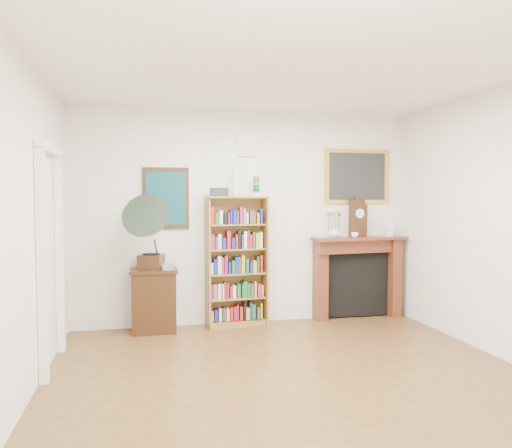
{
  "coord_description": "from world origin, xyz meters",
  "views": [
    {
      "loc": [
        -1.31,
        -3.95,
        1.65
      ],
      "look_at": [
        -0.07,
        1.6,
        1.36
      ],
      "focal_mm": 35.0,
      "sensor_mm": 36.0,
      "label": 1
    }
  ],
  "objects": [
    {
      "name": "room",
      "position": [
        0.0,
        0.0,
        1.4
      ],
      "size": [
        4.51,
        5.01,
        2.81
      ],
      "color": "#533019",
      "rests_on": "ground"
    },
    {
      "name": "door_casing",
      "position": [
        -2.21,
        1.2,
        1.26
      ],
      "size": [
        0.08,
        1.02,
        2.17
      ],
      "color": "white",
      "rests_on": "left_wall"
    },
    {
      "name": "teal_poster",
      "position": [
        -1.05,
        2.48,
        1.65
      ],
      "size": [
        0.58,
        0.04,
        0.78
      ],
      "color": "black",
      "rests_on": "back_wall"
    },
    {
      "name": "small_picture",
      "position": [
        0.0,
        2.48,
        2.35
      ],
      "size": [
        0.26,
        0.04,
        0.3
      ],
      "color": "white",
      "rests_on": "back_wall"
    },
    {
      "name": "gilt_painting",
      "position": [
        1.55,
        2.48,
        1.95
      ],
      "size": [
        0.95,
        0.04,
        0.75
      ],
      "color": "gold",
      "rests_on": "back_wall"
    },
    {
      "name": "bookshelf",
      "position": [
        -0.16,
        2.34,
        0.93
      ],
      "size": [
        0.79,
        0.34,
        1.93
      ],
      "rotation": [
        0.0,
        0.0,
        0.1
      ],
      "color": "brown",
      "rests_on": "floor"
    },
    {
      "name": "side_cabinet",
      "position": [
        -1.21,
        2.27,
        0.39
      ],
      "size": [
        0.58,
        0.43,
        0.78
      ],
      "primitive_type": "cube",
      "rotation": [
        0.0,
        0.0,
        -0.02
      ],
      "color": "black",
      "rests_on": "floor"
    },
    {
      "name": "fireplace",
      "position": [
        1.53,
        2.4,
        0.66
      ],
      "size": [
        1.35,
        0.44,
        1.12
      ],
      "rotation": [
        0.0,
        0.0,
        0.1
      ],
      "color": "#4F2812",
      "rests_on": "floor"
    },
    {
      "name": "gramophone",
      "position": [
        -1.24,
        2.16,
        1.3
      ],
      "size": [
        0.74,
        0.83,
        0.92
      ],
      "rotation": [
        0.0,
        0.0,
        -0.3
      ],
      "color": "black",
      "rests_on": "side_cabinet"
    },
    {
      "name": "cd_stack",
      "position": [
        -1.04,
        2.14,
        0.82
      ],
      "size": [
        0.15,
        0.15,
        0.08
      ],
      "primitive_type": "cube",
      "rotation": [
        0.0,
        0.0,
        -0.24
      ],
      "color": "#A5A7B1",
      "rests_on": "side_cabinet"
    },
    {
      "name": "mantel_clock",
      "position": [
        1.53,
        2.39,
        1.37
      ],
      "size": [
        0.23,
        0.15,
        0.51
      ],
      "rotation": [
        0.0,
        0.0,
        0.13
      ],
      "color": "black",
      "rests_on": "fireplace"
    },
    {
      "name": "flower_vase",
      "position": [
        1.16,
        2.34,
        1.2
      ],
      "size": [
        0.18,
        0.18,
        0.15
      ],
      "primitive_type": "imported",
      "rotation": [
        0.0,
        0.0,
        -0.3
      ],
      "color": "white",
      "rests_on": "fireplace"
    },
    {
      "name": "teacup",
      "position": [
        1.43,
        2.25,
        1.16
      ],
      "size": [
        0.1,
        0.1,
        0.07
      ],
      "primitive_type": "imported",
      "rotation": [
        0.0,
        0.0,
        -0.08
      ],
      "color": "white",
      "rests_on": "fireplace"
    },
    {
      "name": "bottle_left",
      "position": [
        1.97,
        2.34,
        1.24
      ],
      "size": [
        0.07,
        0.07,
        0.24
      ],
      "primitive_type": "cylinder",
      "color": "silver",
      "rests_on": "fireplace"
    },
    {
      "name": "bottle_right",
      "position": [
        2.01,
        2.34,
        1.22
      ],
      "size": [
        0.06,
        0.06,
        0.2
      ],
      "primitive_type": "cylinder",
      "color": "silver",
      "rests_on": "fireplace"
    }
  ]
}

